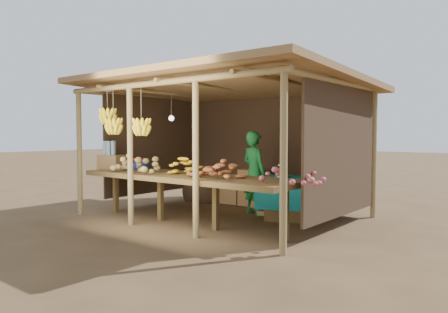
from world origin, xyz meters
The scene contains 13 objects.
ground centered at (0.00, 0.00, 0.00)m, with size 60.00×60.00×0.00m, color brown.
stall_structure centered at (-0.08, 0.05, 1.92)m, with size 4.70×3.50×2.43m.
counter centered at (0.00, -0.95, 0.74)m, with size 3.90×1.05×0.80m.
potato_heap centered at (-0.94, -1.17, 0.98)m, with size 0.99×0.60×0.37m, color #A08A52, non-canonical shape.
sweet_potato_heap centered at (0.70, -1.05, 0.98)m, with size 0.89×0.53×0.35m, color #A7552B, non-canonical shape.
onion_heap centered at (1.90, -1.00, 0.98)m, with size 0.84×0.50×0.36m, color #B8595D, non-canonical shape.
banana_pile centered at (-0.10, -0.88, 0.97)m, with size 0.65×0.39×0.35m, color yellow, non-canonical shape.
tomato_basin centered at (-1.56, -0.61, 0.88)m, with size 0.37×0.37×0.20m.
bottle_box centered at (-1.90, -0.97, 1.00)m, with size 0.49×0.44×0.52m.
vendor centered at (0.33, 0.46, 0.75)m, with size 0.54×0.36×1.50m, color #176B2D.
tarp_crate centered at (1.04, 0.44, 0.39)m, with size 0.99×0.93×0.95m.
carton_stack centered at (-0.35, 1.11, 0.32)m, with size 0.96×0.37×0.72m.
burlap_sacks centered at (-1.39, 0.92, 0.27)m, with size 0.87×0.46×0.61m.
Camera 1 is at (4.76, -5.95, 1.45)m, focal length 35.00 mm.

